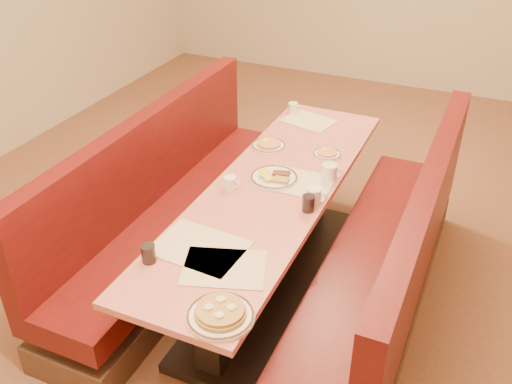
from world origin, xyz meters
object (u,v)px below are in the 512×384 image
at_px(soda_tumbler_near, 148,254).
at_px(coffee_mug_a, 314,195).
at_px(booth_right, 386,270).
at_px(pancake_plate, 220,314).
at_px(eggs_plate, 273,177).
at_px(coffee_mug_b, 230,183).
at_px(diner_table, 271,238).
at_px(booth_left, 171,214).
at_px(soda_tumbler_mid, 308,203).
at_px(coffee_mug_c, 330,172).
at_px(coffee_mug_d, 293,108).

bearing_deg(soda_tumbler_near, coffee_mug_a, 56.13).
bearing_deg(booth_right, soda_tumbler_near, -138.55).
bearing_deg(pancake_plate, booth_right, 64.96).
distance_m(booth_right, pancake_plate, 1.28).
distance_m(eggs_plate, soda_tumbler_near, 1.02).
bearing_deg(coffee_mug_b, booth_right, 6.24).
relative_size(diner_table, eggs_plate, 8.53).
distance_m(booth_left, pancake_plate, 1.51).
bearing_deg(soda_tumbler_mid, coffee_mug_c, 89.41).
relative_size(coffee_mug_d, soda_tumbler_mid, 1.06).
distance_m(pancake_plate, coffee_mug_b, 1.08).
xyz_separation_m(pancake_plate, eggs_plate, (-0.25, 1.19, -0.01)).
relative_size(coffee_mug_b, coffee_mug_c, 0.80).
bearing_deg(diner_table, booth_left, 180.00).
xyz_separation_m(booth_left, eggs_plate, (0.70, 0.09, 0.41)).
xyz_separation_m(pancake_plate, soda_tumbler_near, (-0.50, 0.21, 0.03)).
xyz_separation_m(coffee_mug_b, soda_tumbler_mid, (0.50, -0.03, 0.01)).
distance_m(soda_tumbler_near, soda_tumbler_mid, 0.93).
bearing_deg(diner_table, soda_tumbler_near, -107.39).
xyz_separation_m(coffee_mug_a, coffee_mug_b, (-0.50, -0.06, -0.01)).
distance_m(diner_table, booth_left, 0.73).
bearing_deg(eggs_plate, coffee_mug_a, -24.86).
distance_m(diner_table, coffee_mug_a, 0.51).
bearing_deg(coffee_mug_c, diner_table, -155.00).
height_order(diner_table, coffee_mug_b, coffee_mug_b).
relative_size(booth_left, coffee_mug_d, 24.56).
bearing_deg(coffee_mug_c, soda_tumbler_mid, -105.02).
bearing_deg(booth_right, coffee_mug_b, -173.19).
xyz_separation_m(booth_left, coffee_mug_c, (1.02, 0.23, 0.44)).
xyz_separation_m(diner_table, soda_tumbler_mid, (0.28, -0.15, 0.42)).
xyz_separation_m(coffee_mug_d, soda_tumbler_mid, (0.56, -1.23, 0.01)).
bearing_deg(coffee_mug_b, pancake_plate, -66.64).
xyz_separation_m(eggs_plate, coffee_mug_d, (-0.25, 0.99, 0.02)).
distance_m(diner_table, coffee_mug_d, 1.19).
xyz_separation_m(diner_table, coffee_mug_a, (0.28, -0.05, 0.42)).
height_order(coffee_mug_a, soda_tumbler_near, soda_tumbler_near).
height_order(coffee_mug_b, soda_tumbler_mid, soda_tumbler_mid).
height_order(booth_left, coffee_mug_b, booth_left).
distance_m(coffee_mug_a, coffee_mug_b, 0.51).
bearing_deg(pancake_plate, coffee_mug_c, 87.19).
relative_size(booth_left, coffee_mug_b, 23.47).
relative_size(diner_table, booth_left, 1.00).
bearing_deg(coffee_mug_b, coffee_mug_c, 34.02).
bearing_deg(diner_table, eggs_plate, 107.74).
relative_size(diner_table, coffee_mug_c, 18.71).
distance_m(coffee_mug_c, soda_tumbler_near, 1.26).
bearing_deg(soda_tumbler_mid, coffee_mug_a, 87.72).
distance_m(pancake_plate, eggs_plate, 1.22).
relative_size(diner_table, coffee_mug_b, 23.47).
relative_size(coffee_mug_c, soda_tumbler_mid, 1.39).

